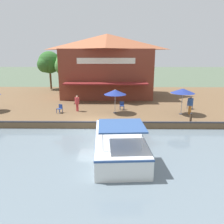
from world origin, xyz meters
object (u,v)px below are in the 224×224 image
(motorboat_outer_channel, at_px, (118,139))
(waterfront_restaurant, at_px, (107,65))
(cafe_chair_facing_river, at_px, (190,104))
(mooring_post, at_px, (191,117))
(patio_umbrella_mid_patio_left, at_px, (115,92))
(person_near_entrance, at_px, (190,103))
(cafe_chair_beside_entrance, at_px, (122,105))
(person_mid_patio, at_px, (77,102))
(cafe_chair_under_first_umbrella, at_px, (60,108))
(tree_behind_restaurant, at_px, (48,63))
(patio_umbrella_mid_patio_right, at_px, (183,91))
(tree_downstream_bank, at_px, (68,64))

(motorboat_outer_channel, bearing_deg, waterfront_restaurant, -175.74)
(cafe_chair_facing_river, height_order, mooring_post, cafe_chair_facing_river)
(patio_umbrella_mid_patio_left, distance_m, mooring_post, 7.31)
(person_near_entrance, distance_m, motorboat_outer_channel, 9.95)
(cafe_chair_beside_entrance, xyz_separation_m, person_mid_patio, (0.72, -4.57, 0.53))
(cafe_chair_under_first_umbrella, bearing_deg, cafe_chair_beside_entrance, 102.50)
(waterfront_restaurant, height_order, motorboat_outer_channel, waterfront_restaurant)
(patio_umbrella_mid_patio_left, bearing_deg, person_near_entrance, 86.92)
(tree_behind_restaurant, bearing_deg, patio_umbrella_mid_patio_left, 34.51)
(patio_umbrella_mid_patio_right, relative_size, tree_behind_restaurant, 0.41)
(patio_umbrella_mid_patio_left, height_order, cafe_chair_beside_entrance, patio_umbrella_mid_patio_left)
(cafe_chair_beside_entrance, xyz_separation_m, person_near_entrance, (1.77, 6.50, 0.67))
(cafe_chair_under_first_umbrella, relative_size, mooring_post, 1.06)
(waterfront_restaurant, height_order, cafe_chair_facing_river, waterfront_restaurant)
(cafe_chair_facing_river, bearing_deg, person_mid_patio, -84.06)
(person_mid_patio, bearing_deg, person_near_entrance, 84.59)
(person_near_entrance, xyz_separation_m, motorboat_outer_channel, (6.97, -7.03, -1.01))
(patio_umbrella_mid_patio_right, xyz_separation_m, mooring_post, (2.60, 0.05, -1.88))
(tree_downstream_bank, bearing_deg, cafe_chair_facing_river, 49.69)
(mooring_post, height_order, tree_downstream_bank, tree_downstream_bank)
(patio_umbrella_mid_patio_right, relative_size, mooring_post, 3.20)
(cafe_chair_beside_entrance, distance_m, person_near_entrance, 6.77)
(person_mid_patio, bearing_deg, tree_downstream_bank, -165.46)
(tree_downstream_bank, bearing_deg, tree_behind_restaurant, -107.65)
(waterfront_restaurant, relative_size, motorboat_outer_channel, 1.53)
(waterfront_restaurant, xyz_separation_m, person_near_entrance, (10.51, 8.33, -3.13))
(tree_downstream_bank, bearing_deg, mooring_post, 37.84)
(cafe_chair_beside_entrance, bearing_deg, patio_umbrella_mid_patio_right, 72.66)
(patio_umbrella_mid_patio_left, relative_size, motorboat_outer_channel, 0.29)
(cafe_chair_beside_entrance, relative_size, mooring_post, 1.06)
(tree_behind_restaurant, bearing_deg, mooring_post, 42.51)
(patio_umbrella_mid_patio_right, height_order, cafe_chair_beside_entrance, patio_umbrella_mid_patio_right)
(motorboat_outer_channel, xyz_separation_m, tree_downstream_bank, (-22.46, -7.79, 4.09))
(tree_behind_restaurant, bearing_deg, waterfront_restaurant, 58.72)
(cafe_chair_beside_entrance, height_order, tree_behind_restaurant, tree_behind_restaurant)
(cafe_chair_under_first_umbrella, relative_size, person_mid_patio, 0.53)
(motorboat_outer_channel, distance_m, mooring_post, 7.64)
(cafe_chair_under_first_umbrella, height_order, person_mid_patio, person_mid_patio)
(person_near_entrance, bearing_deg, motorboat_outer_channel, -45.25)
(cafe_chair_under_first_umbrella, bearing_deg, person_near_entrance, 88.21)
(person_near_entrance, xyz_separation_m, tree_behind_restaurant, (-16.62, -18.39, 3.20))
(motorboat_outer_channel, height_order, tree_downstream_bank, tree_downstream_bank)
(motorboat_outer_channel, height_order, mooring_post, motorboat_outer_channel)
(motorboat_outer_channel, bearing_deg, person_mid_patio, -153.24)
(cafe_chair_under_first_umbrella, xyz_separation_m, motorboat_outer_channel, (7.37, 5.67, -0.33))
(cafe_chair_beside_entrance, relative_size, person_near_entrance, 0.47)
(person_near_entrance, relative_size, motorboat_outer_channel, 0.22)
(waterfront_restaurant, relative_size, cafe_chair_under_first_umbrella, 14.54)
(cafe_chair_facing_river, distance_m, person_near_entrance, 2.49)
(waterfront_restaurant, xyz_separation_m, patio_umbrella_mid_patio_right, (10.52, 7.51, -1.98))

